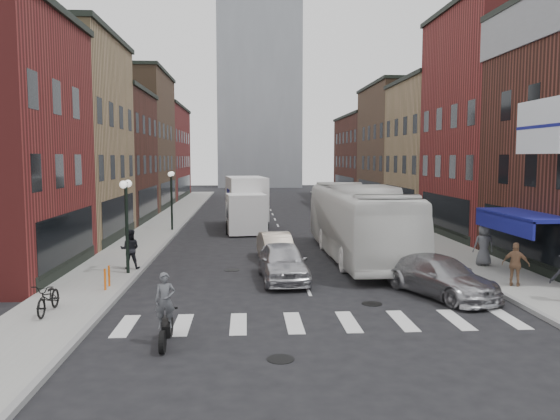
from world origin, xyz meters
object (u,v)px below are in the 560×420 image
Objects in this scene: streetlamp_far at (171,189)px; box_truck at (246,204)px; sedan_left_far at (276,247)px; curb_car at (440,276)px; motorcycle_rider at (166,311)px; ped_left_solo at (130,249)px; parked_bicycle at (49,298)px; ped_right_c at (484,245)px; streetlamp_near at (126,209)px; transit_bus at (358,221)px; bike_rack at (107,278)px; ped_right_b at (516,264)px; sedan_left_near at (283,262)px; billboard_sign at (541,129)px.

box_truck is at bearing 12.36° from streetlamp_far.
sedan_left_far is 9.16m from curb_car.
motorcycle_rider is (2.87, -22.77, -1.98)m from streetlamp_far.
ped_left_solo is (-0.08, -13.10, -1.89)m from streetlamp_far.
box_truck is at bearing 72.90° from parked_bicycle.
streetlamp_near is at bearing 4.85° from ped_right_c.
transit_bus reaches higher than sedan_left_far.
ped_left_solo is 0.93× the size of ped_right_c.
bike_rack is 15.56m from ped_right_b.
sedan_left_near is 0.93× the size of curb_car.
transit_bus is 4.36m from sedan_left_far.
streetlamp_near reaches higher than box_truck.
curb_car is (12.16, -4.00, -2.20)m from streetlamp_near.
billboard_sign is 18.21m from parked_bicycle.
streetlamp_near is at bearing -90.00° from streetlamp_far.
sedan_left_far is at bearing -162.27° from ped_left_solo.
transit_bus is 2.90× the size of sedan_left_near.
billboard_sign is 2.20× the size of ped_right_b.
billboard_sign reaches higher than parked_bicycle.
sedan_left_far is (-0.03, 4.47, -0.10)m from sedan_left_near.
ped_right_b is (16.54, 2.63, 0.35)m from parked_bicycle.
bike_rack is at bearing 86.46° from ped_left_solo.
transit_bus is 3.23× the size of sedan_left_far.
sedan_left_near is (6.55, -15.24, -2.13)m from streetlamp_far.
ped_right_b is at bearing -16.47° from sedan_left_near.
sedan_left_far is (3.65, 12.00, -0.26)m from motorcycle_rider.
billboard_sign is 12.83m from sedan_left_far.
billboard_sign is 16.68m from streetlamp_near.
bike_rack is at bearing 72.48° from parked_bicycle.
sedan_left_near is at bearing 17.90° from ped_right_b.
billboard_sign is at bearing -16.49° from sedan_left_near.
billboard_sign is 0.75× the size of curb_car.
streetlamp_far is (-15.99, 17.50, -3.22)m from billboard_sign.
ped_left_solo is at bearing 1.61° from ped_right_c.
curb_car reaches higher than sedan_left_far.
ped_left_solo is at bearing 159.12° from sedan_left_near.
transit_bus is (7.83, 12.46, 0.92)m from motorcycle_rider.
billboard_sign is 0.81× the size of sedan_left_near.
ped_right_c is (15.94, -0.24, 0.06)m from ped_left_solo.
ped_left_solo is (-12.24, 4.90, 0.31)m from curb_car.
billboard_sign is 0.90× the size of streetlamp_far.
streetlamp_near reaches higher than motorcycle_rider.
streetlamp_near is 11.37m from transit_bus.
sedan_left_near is at bearing 160.46° from ped_left_solo.
box_truck is 4.91× the size of ped_left_solo.
streetlamp_near is at bearing 78.08° from parked_bicycle.
box_truck reaches higher than ped_right_b.
box_truck is at bearing 73.56° from bike_rack.
sedan_left_near is 1.11× the size of sedan_left_far.
box_truck is 12.73m from transit_bus.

